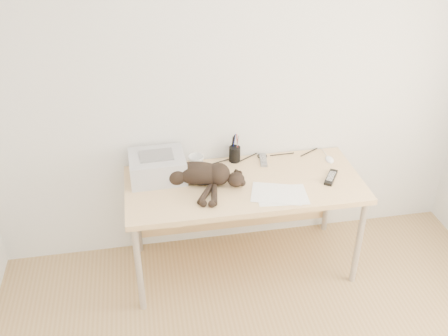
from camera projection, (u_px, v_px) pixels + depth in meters
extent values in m
plane|color=silver|center=(235.00, 85.00, 3.37)|extent=(3.50, 0.00, 3.50)
cube|color=#DFB482|center=(244.00, 185.00, 3.38)|extent=(1.60, 0.70, 0.04)
cylinder|color=#ACACAE|center=(139.00, 269.00, 3.21)|extent=(0.04, 0.04, 0.70)
cylinder|color=#ACACAE|center=(359.00, 243.00, 3.43)|extent=(0.04, 0.04, 0.70)
cylinder|color=#ACACAE|center=(136.00, 214.00, 3.71)|extent=(0.04, 0.04, 0.70)
cylinder|color=#ACACAE|center=(328.00, 194.00, 3.93)|extent=(0.04, 0.04, 0.70)
cube|color=#DFB482|center=(234.00, 196.00, 3.82)|extent=(1.48, 0.02, 0.60)
cube|color=#A5A5AA|center=(157.00, 167.00, 3.38)|extent=(0.38, 0.33, 0.17)
cube|color=black|center=(157.00, 166.00, 3.38)|extent=(0.32, 0.03, 0.10)
cube|color=slate|center=(156.00, 155.00, 3.33)|extent=(0.23, 0.17, 0.01)
cube|color=white|center=(282.00, 195.00, 3.24)|extent=(0.35, 0.26, 0.00)
cube|color=white|center=(277.00, 193.00, 3.25)|extent=(0.38, 0.32, 0.00)
ellipsoid|color=black|center=(199.00, 173.00, 3.32)|extent=(0.41, 0.26, 0.16)
sphere|color=black|center=(176.00, 173.00, 3.33)|extent=(0.17, 0.17, 0.17)
ellipsoid|color=black|center=(236.00, 180.00, 3.29)|extent=(0.14, 0.13, 0.10)
cone|color=black|center=(236.00, 170.00, 3.31)|extent=(0.05, 0.06, 0.05)
cone|color=black|center=(240.00, 172.00, 3.31)|extent=(0.05, 0.06, 0.05)
cylinder|color=black|center=(206.00, 193.00, 3.22)|extent=(0.10, 0.22, 0.04)
cylinder|color=black|center=(214.00, 194.00, 3.21)|extent=(0.10, 0.22, 0.04)
cylinder|color=black|center=(156.00, 175.00, 3.42)|extent=(0.24, 0.10, 0.03)
imported|color=white|center=(196.00, 162.00, 3.49)|extent=(0.14, 0.14, 0.10)
cylinder|color=black|center=(235.00, 154.00, 3.58)|extent=(0.08, 0.08, 0.11)
cylinder|color=#990C0C|center=(233.00, 145.00, 3.54)|extent=(0.01, 0.01, 0.15)
cylinder|color=navy|center=(236.00, 144.00, 3.55)|extent=(0.01, 0.01, 0.15)
cylinder|color=black|center=(235.00, 146.00, 3.53)|extent=(0.01, 0.01, 0.15)
cube|color=slate|center=(263.00, 160.00, 3.60)|extent=(0.07, 0.17, 0.02)
cube|color=black|center=(331.00, 177.00, 3.40)|extent=(0.15, 0.19, 0.02)
ellipsoid|color=white|center=(330.00, 158.00, 3.61)|extent=(0.07, 0.10, 0.03)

